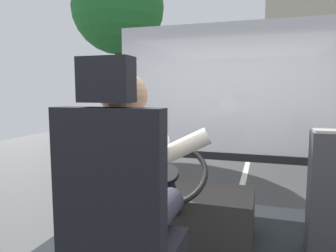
{
  "coord_description": "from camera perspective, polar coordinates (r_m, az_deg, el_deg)",
  "views": [
    {
      "loc": [
        0.38,
        -1.77,
        1.87
      ],
      "look_at": [
        -0.55,
        1.2,
        1.51
      ],
      "focal_mm": 33.13,
      "sensor_mm": 36.0,
      "label": 1
    }
  ],
  "objects": [
    {
      "name": "ground",
      "position": [
        10.74,
        15.13,
        -3.82
      ],
      "size": [
        18.0,
        44.0,
        0.06
      ],
      "color": "#393939"
    },
    {
      "name": "driver_seat",
      "position": [
        1.5,
        -8.69,
        -18.68
      ],
      "size": [
        0.48,
        0.48,
        1.36
      ],
      "color": "black",
      "rests_on": "bus_floor"
    },
    {
      "name": "bus_driver",
      "position": [
        1.53,
        -6.87,
        -9.92
      ],
      "size": [
        0.72,
        0.61,
        0.81
      ],
      "color": "#282833",
      "rests_on": "driver_seat"
    },
    {
      "name": "steering_console",
      "position": [
        2.69,
        3.23,
        -15.41
      ],
      "size": [
        1.1,
        1.04,
        0.84
      ],
      "color": "#282623",
      "rests_on": "bus_floor"
    },
    {
      "name": "fare_box",
      "position": [
        2.63,
        26.84,
        -10.9
      ],
      "size": [
        0.22,
        0.21,
        0.95
      ],
      "color": "#333338",
      "rests_on": "bus_floor"
    },
    {
      "name": "windshield_panel",
      "position": [
        3.42,
        11.04,
        3.34
      ],
      "size": [
        2.5,
        0.08,
        1.48
      ],
      "color": "silver"
    },
    {
      "name": "street_tree",
      "position": [
        10.93,
        -9.17,
        20.59
      ],
      "size": [
        3.0,
        3.0,
        6.06
      ],
      "color": "#4C3828",
      "rests_on": "ground"
    }
  ]
}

